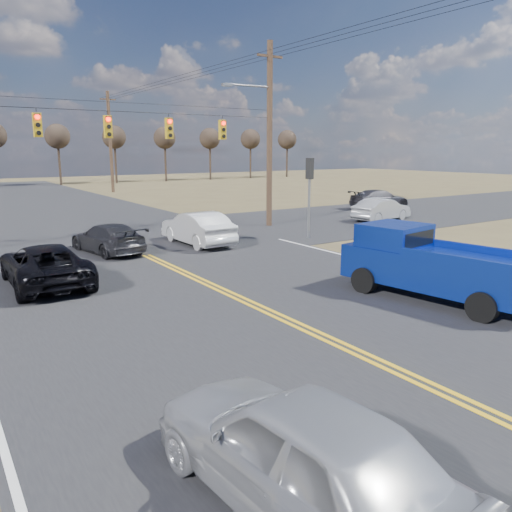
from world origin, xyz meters
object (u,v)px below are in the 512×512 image
silver_suv (299,450)px  cross_car_east_near (382,210)px  white_car_queue (197,228)px  dgrey_car_queue (108,238)px  pickup_truck (431,265)px  black_suv (45,265)px  cross_car_east_far (380,199)px

silver_suv → cross_car_east_near: size_ratio=1.07×
silver_suv → white_car_queue: bearing=-117.9°
white_car_queue → dgrey_car_queue: 4.04m
pickup_truck → black_suv: size_ratio=1.18×
cross_car_east_near → cross_car_east_far: (5.04, 4.82, 0.00)m
silver_suv → cross_car_east_near: silver_suv is taller
silver_suv → dgrey_car_queue: bearing=-104.7°
pickup_truck → silver_suv: pickup_truck is taller
silver_suv → cross_car_east_far: size_ratio=0.94×
silver_suv → cross_car_east_far: (24.95, 21.77, -0.07)m
dgrey_car_queue → pickup_truck: bearing=107.0°
cross_car_east_near → dgrey_car_queue: bearing=84.9°
black_suv → dgrey_car_queue: size_ratio=1.13×
pickup_truck → cross_car_east_near: (11.26, 12.17, -0.31)m
black_suv → dgrey_car_queue: bearing=-128.5°
silver_suv → dgrey_car_queue: silver_suv is taller
white_car_queue → dgrey_car_queue: bearing=-6.2°
silver_suv → white_car_queue: 17.58m
white_car_queue → dgrey_car_queue: white_car_queue is taller
black_suv → dgrey_car_queue: 5.22m
cross_car_east_near → cross_car_east_far: 6.98m
pickup_truck → cross_car_east_far: pickup_truck is taller
pickup_truck → cross_car_east_near: pickup_truck is taller
white_car_queue → cross_car_east_near: 13.04m
dgrey_car_queue → cross_car_east_far: 22.69m
white_car_queue → cross_car_east_near: white_car_queue is taller
silver_suv → white_car_queue: size_ratio=0.97×
silver_suv → black_suv: silver_suv is taller
white_car_queue → dgrey_car_queue: size_ratio=1.07×
white_car_queue → cross_car_east_near: bearing=-177.2°
black_suv → cross_car_east_near: cross_car_east_near is taller
cross_car_east_near → cross_car_east_far: size_ratio=0.88×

